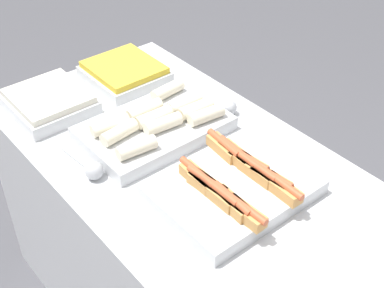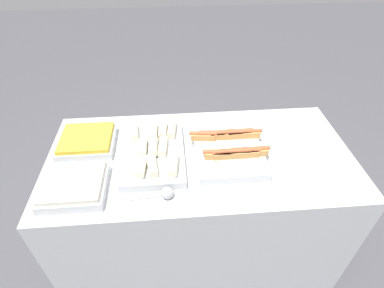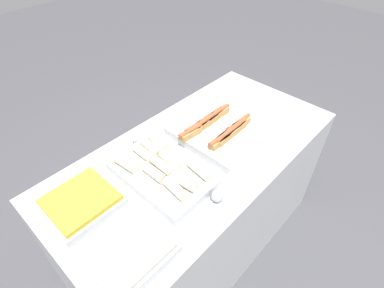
# 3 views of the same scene
# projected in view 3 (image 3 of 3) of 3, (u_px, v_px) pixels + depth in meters

# --- Properties ---
(ground_plane) EXTENTS (12.00, 12.00, 0.00)m
(ground_plane) POSITION_uv_depth(u_px,v_px,m) (196.00, 238.00, 2.19)
(ground_plane) COLOR #4C4C51
(counter) EXTENTS (1.66, 0.82, 0.87)m
(counter) POSITION_uv_depth(u_px,v_px,m) (197.00, 201.00, 1.90)
(counter) COLOR silver
(counter) RESTS_ON ground_plane
(tray_hotdogs) EXTENTS (0.41, 0.46, 0.10)m
(tray_hotdogs) POSITION_uv_depth(u_px,v_px,m) (216.00, 132.00, 1.67)
(tray_hotdogs) COLOR silver
(tray_hotdogs) RESTS_ON counter
(tray_wraps) EXTENTS (0.32, 0.49, 0.10)m
(tray_wraps) POSITION_uv_depth(u_px,v_px,m) (163.00, 171.00, 1.45)
(tray_wraps) COLOR silver
(tray_wraps) RESTS_ON counter
(tray_side_front) EXTENTS (0.30, 0.27, 0.07)m
(tray_side_front) POSITION_uv_depth(u_px,v_px,m) (129.00, 252.00, 1.14)
(tray_side_front) COLOR silver
(tray_side_front) RESTS_ON counter
(tray_side_back) EXTENTS (0.30, 0.27, 0.07)m
(tray_side_back) POSITION_uv_depth(u_px,v_px,m) (82.00, 203.00, 1.31)
(tray_side_back) COLOR silver
(tray_side_back) RESTS_ON counter
(serving_spoon_near) EXTENTS (0.23, 0.06, 0.06)m
(serving_spoon_near) POSITION_uv_depth(u_px,v_px,m) (216.00, 197.00, 1.34)
(serving_spoon_near) COLOR #B2B5BA
(serving_spoon_near) RESTS_ON counter
(serving_spoon_far) EXTENTS (0.24, 0.06, 0.06)m
(serving_spoon_far) POSITION_uv_depth(u_px,v_px,m) (136.00, 140.00, 1.63)
(serving_spoon_far) COLOR #B2B5BA
(serving_spoon_far) RESTS_ON counter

